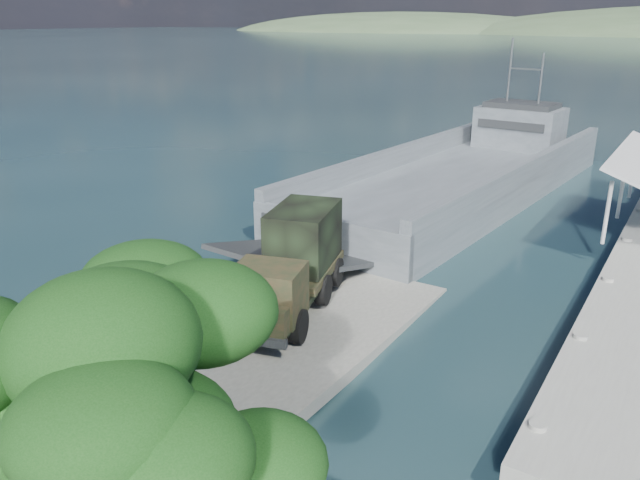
{
  "coord_description": "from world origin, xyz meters",
  "views": [
    {
      "loc": [
        13.95,
        -17.32,
        11.81
      ],
      "look_at": [
        -0.63,
        6.0,
        2.03
      ],
      "focal_mm": 35.0,
      "sensor_mm": 36.0,
      "label": 1
    }
  ],
  "objects_px": {
    "soldier": "(152,298)",
    "overhang_tree": "(152,365)",
    "landing_craft": "(460,184)",
    "military_truck": "(293,263)"
  },
  "relations": [
    {
      "from": "overhang_tree",
      "to": "landing_craft",
      "type": "bearing_deg",
      "value": 100.41
    },
    {
      "from": "landing_craft",
      "to": "overhang_tree",
      "type": "height_order",
      "value": "landing_craft"
    },
    {
      "from": "landing_craft",
      "to": "military_truck",
      "type": "distance_m",
      "value": 21.63
    },
    {
      "from": "military_truck",
      "to": "soldier",
      "type": "bearing_deg",
      "value": -151.55
    },
    {
      "from": "military_truck",
      "to": "overhang_tree",
      "type": "distance_m",
      "value": 14.31
    },
    {
      "from": "landing_craft",
      "to": "military_truck",
      "type": "relative_size",
      "value": 4.45
    },
    {
      "from": "soldier",
      "to": "overhang_tree",
      "type": "distance_m",
      "value": 13.78
    },
    {
      "from": "overhang_tree",
      "to": "military_truck",
      "type": "bearing_deg",
      "value": 113.91
    },
    {
      "from": "soldier",
      "to": "overhang_tree",
      "type": "relative_size",
      "value": 0.22
    },
    {
      "from": "landing_craft",
      "to": "overhang_tree",
      "type": "relative_size",
      "value": 4.76
    }
  ]
}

